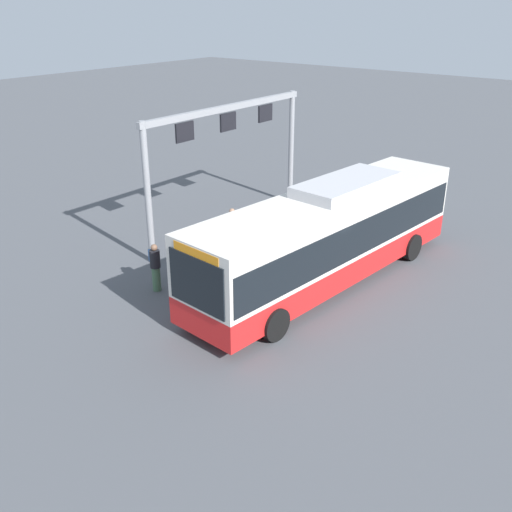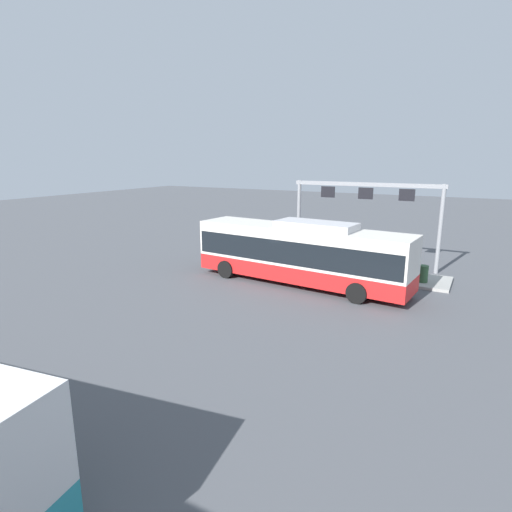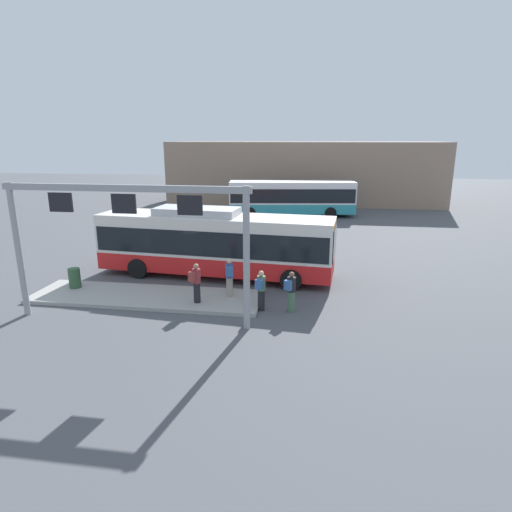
% 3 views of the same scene
% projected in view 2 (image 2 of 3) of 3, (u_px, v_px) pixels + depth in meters
% --- Properties ---
extents(ground_plane, '(120.00, 120.00, 0.00)m').
position_uv_depth(ground_plane, '(299.00, 284.00, 22.45)').
color(ground_plane, '#4C4F54').
extents(platform_curb, '(10.00, 2.80, 0.16)m').
position_uv_depth(platform_curb, '(358.00, 273.00, 24.42)').
color(platform_curb, '#9E9E99').
rests_on(platform_curb, ground).
extents(bus_main, '(11.89, 3.52, 3.46)m').
position_uv_depth(bus_main, '(300.00, 251.00, 22.03)').
color(bus_main, red).
rests_on(bus_main, ground).
extents(person_boarding, '(0.52, 0.61, 1.67)m').
position_uv_depth(person_boarding, '(267.00, 247.00, 27.67)').
color(person_boarding, '#476B4C').
rests_on(person_boarding, ground).
extents(person_waiting_near, '(0.42, 0.58, 1.67)m').
position_uv_depth(person_waiting_near, '(284.00, 248.00, 27.14)').
color(person_waiting_near, black).
rests_on(person_waiting_near, ground).
extents(person_waiting_mid, '(0.51, 0.60, 1.67)m').
position_uv_depth(person_waiting_mid, '(323.00, 250.00, 25.79)').
color(person_waiting_mid, black).
rests_on(person_waiting_mid, platform_curb).
extents(person_waiting_far, '(0.43, 0.58, 1.67)m').
position_uv_depth(person_waiting_far, '(299.00, 251.00, 25.58)').
color(person_waiting_far, gray).
rests_on(person_waiting_far, platform_curb).
extents(platform_sign_gantry, '(9.22, 0.24, 5.20)m').
position_uv_depth(platform_sign_gantry, '(365.00, 206.00, 25.79)').
color(platform_sign_gantry, gray).
rests_on(platform_sign_gantry, ground).
extents(trash_bin, '(0.52, 0.52, 0.90)m').
position_uv_depth(trash_bin, '(423.00, 274.00, 22.21)').
color(trash_bin, '#2D5133').
rests_on(trash_bin, platform_curb).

